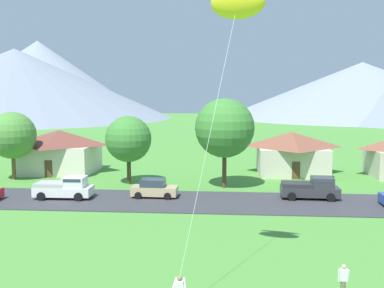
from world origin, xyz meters
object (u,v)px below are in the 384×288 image
Objects in this scene: tree_center at (128,139)px; parked_car_tan_west_end at (154,189)px; tree_near_left at (225,128)px; kite_flyer_with_kite at (237,8)px; tree_left_of_center at (12,135)px; pickup_truck_white_west_side at (65,188)px; house_right_center at (60,150)px; pickup_truck_charcoal_east_side at (311,188)px; house_left_center at (291,152)px; watcher_person at (343,281)px.

parked_car_tan_west_end is at bearing -58.27° from tree_center.
tree_near_left is 0.61× the size of kite_flyer_with_kite.
pickup_truck_white_west_side is (9.09, -8.55, -3.91)m from tree_left_of_center.
house_right_center is 1.75× the size of pickup_truck_white_west_side.
parked_car_tan_west_end is at bearing -177.80° from pickup_truck_charcoal_east_side.
house_right_center reaches higher than pickup_truck_charcoal_east_side.
pickup_truck_white_west_side is 25.74m from kite_flyer_with_kite.
tree_near_left is at bearing 150.86° from pickup_truck_charcoal_east_side.
tree_near_left is 1.26× the size of tree_center.
pickup_truck_charcoal_east_side is at bearing -22.73° from house_right_center.
kite_flyer_with_kite reaches higher than house_left_center.
house_left_center is 1.13× the size of tree_left_of_center.
pickup_truck_white_west_side is at bearing -43.23° from tree_left_of_center.
house_right_center is at bearing 124.79° from kite_flyer_with_kite.
house_left_center is 1.64× the size of pickup_truck_white_west_side.
watcher_person is (20.26, -18.18, -0.18)m from pickup_truck_white_west_side.
house_right_center is 40.87m from watcher_person.
parked_car_tan_west_end reaches higher than watcher_person.
pickup_truck_white_west_side is at bearing -121.63° from tree_center.
watcher_person is at bearing -93.88° from house_left_center.
tree_left_of_center reaches higher than pickup_truck_charcoal_east_side.
tree_near_left is at bearing 37.79° from parked_car_tan_west_end.
tree_left_of_center reaches higher than parked_car_tan_west_end.
tree_left_of_center is at bearing 167.64° from pickup_truck_charcoal_east_side.
house_right_center is 18.50m from parked_car_tan_west_end.
pickup_truck_charcoal_east_side is at bearing -29.14° from tree_near_left.
house_right_center is 12.00m from tree_center.
tree_left_of_center is at bearing 137.68° from watcher_person.
kite_flyer_with_kite reaches higher than parked_car_tan_west_end.
tree_left_of_center is 0.51× the size of kite_flyer_with_kite.
watcher_person is (29.35, -26.73, -4.09)m from tree_left_of_center.
pickup_truck_charcoal_east_side is 0.35× the size of kite_flyer_with_kite.
pickup_truck_white_west_side is at bearing -157.29° from tree_near_left.
tree_near_left reaches higher than watcher_person.
tree_center is at bearing 174.32° from tree_near_left.
tree_left_of_center is 35.93m from kite_flyer_with_kite.
house_right_center is at bearing -176.88° from house_left_center.
tree_center is 0.49× the size of kite_flyer_with_kite.
pickup_truck_white_west_side is 27.23m from watcher_person.
house_left_center is 20.08m from parked_car_tan_west_end.
kite_flyer_with_kite reaches higher than tree_left_of_center.
watcher_person is at bearing -57.66° from parked_car_tan_west_end.
tree_left_of_center is 1.45× the size of pickup_truck_white_west_side.
tree_near_left is at bearing -132.12° from house_left_center.
tree_center is at bearing -156.61° from house_left_center.
pickup_truck_white_west_side is (5.62, -13.39, -1.63)m from house_right_center.
parked_car_tan_west_end is 22.80m from watcher_person.
tree_near_left reaches higher than tree_center.
house_right_center is at bearing 54.40° from tree_left_of_center.
pickup_truck_charcoal_east_side reaches higher than parked_car_tan_west_end.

